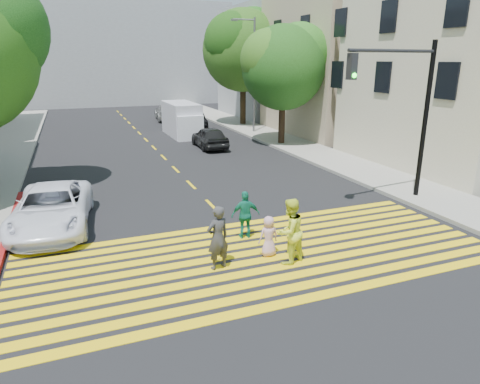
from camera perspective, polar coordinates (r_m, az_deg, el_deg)
ground at (r=11.29m, az=5.65°, el=-11.06°), size 120.00×120.00×0.00m
sidewalk_left at (r=31.50m, az=-28.23°, el=5.59°), size 3.00×40.00×0.15m
sidewalk_right at (r=27.69m, az=7.41°, el=6.15°), size 3.00×60.00×0.15m
curb_red at (r=15.89m, az=-28.33°, el=-4.25°), size 0.20×8.00×0.16m
crosswalk at (r=12.31m, az=2.95°, el=-8.44°), size 13.40×5.30×0.01m
lane_line at (r=32.10m, az=-12.87°, el=7.26°), size 0.12×34.40×0.01m
building_right_cream at (r=25.84m, az=29.06°, el=14.43°), size 10.00×10.00×10.00m
building_right_tan at (r=34.04m, az=14.44°, el=16.17°), size 10.00×10.00×10.00m
building_right_grey at (r=43.49m, az=5.72°, el=16.73°), size 10.00×10.00×10.00m
backdrop_block at (r=57.01m, az=-17.49°, el=17.17°), size 30.00×8.00×12.00m
tree_right_near at (r=27.73m, az=5.94°, el=16.72°), size 6.46×6.15×7.57m
tree_right_far at (r=36.32m, az=0.49°, el=18.88°), size 8.19×8.02×9.44m
pedestrian_man at (r=11.25m, az=-2.98°, el=-6.13°), size 0.73×0.57×1.76m
pedestrian_woman at (r=11.63m, az=6.63°, el=-5.23°), size 1.08×0.96×1.83m
pedestrian_child at (r=12.10m, az=3.84°, el=-5.91°), size 0.58×0.38×1.17m
pedestrian_extra at (r=13.19m, az=0.75°, el=-3.08°), size 0.93×0.50×1.52m
white_sedan at (r=15.28m, az=-23.79°, el=-1.98°), size 2.80×5.18×1.38m
dark_car_near at (r=27.09m, az=-4.08°, el=7.29°), size 1.65×3.98×1.35m
silver_car at (r=40.24m, az=-9.68°, el=10.43°), size 2.54×5.18×1.45m
dark_car_parked at (r=35.65m, az=-5.90°, el=9.52°), size 1.53×3.73×1.20m
white_van at (r=31.65m, az=-7.70°, el=9.44°), size 1.94×5.03×2.36m
traffic_signal at (r=17.01m, az=21.34°, el=11.26°), size 4.10×0.74×6.03m
street_lamp at (r=32.22m, az=1.62°, el=16.10°), size 1.85×0.24×8.18m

